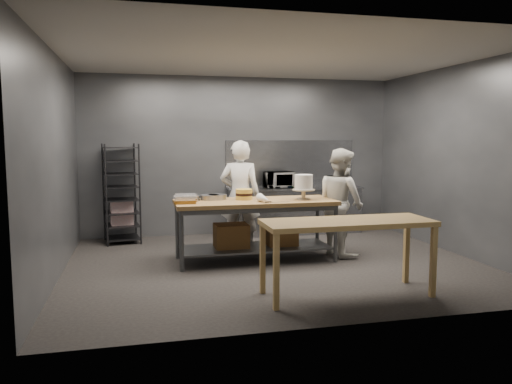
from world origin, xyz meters
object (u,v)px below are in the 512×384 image
Objects in this scene: frosted_cake_stand at (304,184)px; layer_cake at (244,194)px; chef_behind at (240,196)px; chef_right at (341,202)px; work_table at (254,223)px; microwave at (279,180)px; speed_rack at (121,194)px; near_counter at (348,227)px.

layer_cake is (-0.88, 0.21, -0.16)m from frosted_cake_stand.
layer_cake is at bearing 100.75° from chef_behind.
chef_behind is at bearing 53.82° from chef_right.
layer_cake is (-1.55, 0.06, 0.16)m from chef_right.
microwave reaches higher than work_table.
speed_rack is at bearing -178.43° from microwave.
work_table is 2.70m from speed_rack.
near_counter is 1.14× the size of speed_rack.
chef_behind is 7.13× the size of layer_cake.
work_table is at bearing -116.18° from microwave.
microwave reaches higher than near_counter.
near_counter is 4.57m from speed_rack.
near_counter is 3.69× the size of microwave.
speed_rack is 2.52m from layer_cake.
chef_right is 1.92m from microwave.
chef_behind is 1.63m from chef_right.
microwave is 2.01m from frosted_cake_stand.
work_table is 6.32× the size of frosted_cake_stand.
work_table is 4.43× the size of microwave.
near_counter is 2.17m from layer_cake.
frosted_cake_stand is (2.73, -1.91, 0.31)m from speed_rack.
near_counter is at bearing -67.93° from layer_cake.
work_table is at bearing -38.73° from layer_cake.
chef_behind is (-0.07, 0.70, 0.33)m from work_table.
chef_behind reaches higher than microwave.
near_counter is 2.08m from chef_right.
speed_rack is 2.22m from chef_behind.
work_table is 0.96m from frosted_cake_stand.
speed_rack is 1.04× the size of chef_right.
near_counter is at bearing 122.86° from chef_behind.
near_counter is 1.10× the size of chef_behind.
speed_rack is 2.93m from microwave.
layer_cake is (-0.81, 2.01, 0.19)m from near_counter.
layer_cake is at bearing -42.64° from speed_rack.
chef_right is (1.42, 0.05, 0.27)m from work_table.
speed_rack is at bearing 137.61° from work_table.
layer_cake is at bearing -120.83° from microwave.
microwave is (0.25, 3.79, 0.24)m from near_counter.
work_table is at bearing 172.32° from frosted_cake_stand.
microwave is (-0.49, 1.85, 0.21)m from chef_right.
layer_cake is (1.85, -1.71, 0.14)m from speed_rack.
microwave is 2.13× the size of layer_cake.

